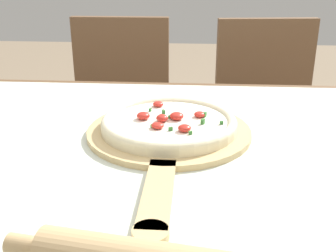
{
  "coord_description": "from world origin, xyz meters",
  "views": [
    {
      "loc": [
        0.02,
        -0.73,
        1.08
      ],
      "look_at": [
        -0.03,
        0.04,
        0.77
      ],
      "focal_mm": 45.0,
      "sensor_mm": 36.0,
      "label": 1
    }
  ],
  "objects": [
    {
      "name": "chair_left",
      "position": [
        -0.28,
        0.82,
        0.5
      ],
      "size": [
        0.41,
        0.41,
        0.87
      ],
      "rotation": [
        0.0,
        0.0,
        0.02
      ],
      "color": "brown",
      "rests_on": "ground_plane"
    },
    {
      "name": "pizza_peel",
      "position": [
        -0.03,
        0.05,
        0.75
      ],
      "size": [
        0.34,
        0.54,
        0.01
      ],
      "color": "tan",
      "rests_on": "towel_cloth"
    },
    {
      "name": "towel_cloth",
      "position": [
        0.0,
        0.0,
        0.74
      ],
      "size": [
        1.41,
        0.87,
        0.0
      ],
      "color": "silver",
      "rests_on": "dining_table"
    },
    {
      "name": "pizza",
      "position": [
        -0.03,
        0.07,
        0.77
      ],
      "size": [
        0.28,
        0.28,
        0.03
      ],
      "color": "beige",
      "rests_on": "pizza_peel"
    },
    {
      "name": "chair_right",
      "position": [
        0.29,
        0.82,
        0.5
      ],
      "size": [
        0.44,
        0.44,
        0.87
      ],
      "rotation": [
        0.0,
        0.0,
        0.12
      ],
      "color": "brown",
      "rests_on": "ground_plane"
    },
    {
      "name": "dining_table",
      "position": [
        0.0,
        0.0,
        0.64
      ],
      "size": [
        1.49,
        0.95,
        0.74
      ],
      "color": "brown",
      "rests_on": "ground_plane"
    }
  ]
}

